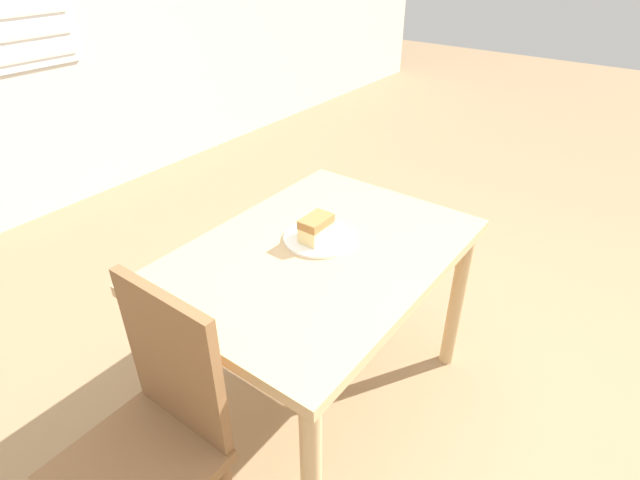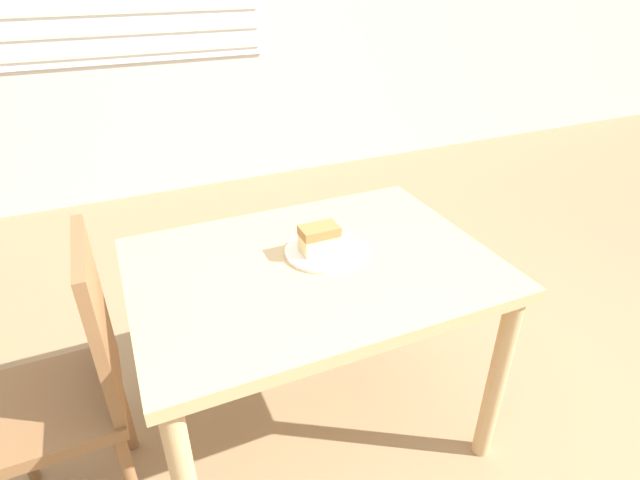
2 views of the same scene
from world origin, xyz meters
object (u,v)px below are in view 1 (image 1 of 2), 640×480
(cake_slice, at_px, (317,228))
(dining_table_near, at_px, (319,274))
(plate, at_px, (319,238))
(chair_near_window, at_px, (153,437))

(cake_slice, bearing_deg, dining_table_near, -137.40)
(plate, height_order, cake_slice, cake_slice)
(plate, bearing_deg, chair_near_window, -177.96)
(dining_table_near, xyz_separation_m, chair_near_window, (-0.73, 0.01, -0.12))
(chair_near_window, height_order, cake_slice, chair_near_window)
(dining_table_near, bearing_deg, cake_slice, 42.60)
(chair_near_window, xyz_separation_m, plate, (0.78, 0.03, 0.23))
(dining_table_near, relative_size, chair_near_window, 1.18)
(chair_near_window, bearing_deg, dining_table_near, 89.20)
(chair_near_window, bearing_deg, plate, 92.04)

